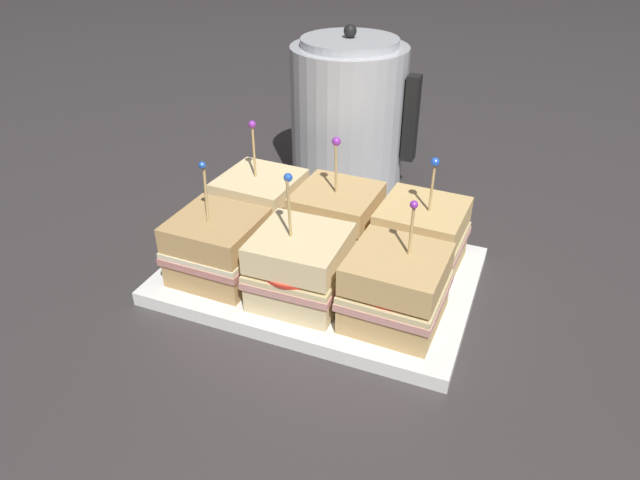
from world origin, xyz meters
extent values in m
plane|color=#383333|center=(0.00, 0.00, 0.00)|extent=(6.00, 6.00, 0.00)
cube|color=white|center=(0.00, 0.00, 0.01)|extent=(0.38, 0.26, 0.01)
cube|color=white|center=(0.00, 0.00, 0.01)|extent=(0.38, 0.26, 0.01)
cube|color=tan|center=(-0.11, -0.06, 0.03)|extent=(0.10, 0.10, 0.03)
cube|color=tan|center=(-0.11, -0.06, 0.05)|extent=(0.11, 0.11, 0.01)
cube|color=beige|center=(-0.11, -0.06, 0.06)|extent=(0.11, 0.11, 0.01)
cube|color=tan|center=(-0.11, -0.06, 0.08)|extent=(0.10, 0.10, 0.03)
cylinder|color=tan|center=(-0.11, -0.06, 0.13)|extent=(0.00, 0.01, 0.08)
sphere|color=blue|center=(-0.11, -0.06, 0.17)|extent=(0.01, 0.01, 0.01)
cube|color=beige|center=(0.00, -0.06, 0.03)|extent=(0.10, 0.10, 0.03)
cube|color=tan|center=(0.00, -0.06, 0.05)|extent=(0.11, 0.11, 0.01)
cube|color=beige|center=(0.00, -0.06, 0.06)|extent=(0.11, 0.11, 0.01)
cylinder|color=red|center=(0.00, -0.08, 0.07)|extent=(0.07, 0.07, 0.00)
cube|color=beige|center=(0.00, -0.06, 0.09)|extent=(0.10, 0.10, 0.03)
cylinder|color=tan|center=(-0.01, -0.07, 0.14)|extent=(0.00, 0.01, 0.08)
sphere|color=blue|center=(-0.01, -0.07, 0.18)|extent=(0.01, 0.01, 0.01)
cube|color=tan|center=(0.11, -0.06, 0.03)|extent=(0.10, 0.10, 0.03)
cube|color=tan|center=(0.11, -0.06, 0.05)|extent=(0.11, 0.11, 0.01)
cube|color=beige|center=(0.11, -0.06, 0.06)|extent=(0.11, 0.11, 0.01)
cylinder|color=red|center=(0.11, -0.08, 0.07)|extent=(0.06, 0.06, 0.00)
cube|color=tan|center=(0.11, -0.06, 0.09)|extent=(0.10, 0.10, 0.03)
cylinder|color=tan|center=(0.12, -0.05, 0.13)|extent=(0.00, 0.01, 0.07)
sphere|color=purple|center=(0.12, -0.05, 0.16)|extent=(0.01, 0.01, 0.01)
cube|color=beige|center=(-0.11, 0.06, 0.03)|extent=(0.11, 0.11, 0.03)
cube|color=tan|center=(-0.11, 0.06, 0.05)|extent=(0.11, 0.11, 0.01)
cube|color=beige|center=(-0.11, 0.06, 0.06)|extent=(0.11, 0.11, 0.01)
cylinder|color=red|center=(-0.11, 0.04, 0.07)|extent=(0.08, 0.08, 0.00)
cube|color=beige|center=(-0.11, 0.06, 0.09)|extent=(0.11, 0.11, 0.03)
cylinder|color=tan|center=(-0.12, 0.06, 0.14)|extent=(0.00, 0.00, 0.09)
sphere|color=purple|center=(-0.12, 0.06, 0.18)|extent=(0.01, 0.01, 0.01)
cube|color=tan|center=(0.00, 0.06, 0.03)|extent=(0.10, 0.10, 0.03)
cube|color=tan|center=(0.00, 0.06, 0.05)|extent=(0.11, 0.11, 0.01)
cube|color=beige|center=(0.00, 0.06, 0.06)|extent=(0.11, 0.11, 0.01)
cylinder|color=red|center=(0.00, 0.04, 0.07)|extent=(0.06, 0.06, 0.00)
cube|color=tan|center=(0.00, 0.06, 0.09)|extent=(0.10, 0.10, 0.03)
cylinder|color=tan|center=(0.00, 0.05, 0.13)|extent=(0.00, 0.01, 0.08)
sphere|color=purple|center=(0.00, 0.05, 0.17)|extent=(0.01, 0.01, 0.01)
cube|color=tan|center=(0.11, 0.06, 0.03)|extent=(0.11, 0.11, 0.03)
cube|color=tan|center=(0.11, 0.06, 0.05)|extent=(0.11, 0.11, 0.01)
cube|color=beige|center=(0.11, 0.06, 0.06)|extent=(0.11, 0.11, 0.01)
cylinder|color=red|center=(0.11, 0.04, 0.07)|extent=(0.06, 0.06, 0.00)
cube|color=#E0B771|center=(0.11, 0.06, 0.09)|extent=(0.11, 0.11, 0.03)
cylinder|color=tan|center=(0.12, 0.05, 0.13)|extent=(0.00, 0.01, 0.08)
sphere|color=blue|center=(0.12, 0.05, 0.17)|extent=(0.01, 0.01, 0.01)
cylinder|color=#B7BABF|center=(-0.07, 0.29, 0.11)|extent=(0.19, 0.19, 0.23)
cylinder|color=#B7BABF|center=(-0.07, 0.29, 0.23)|extent=(0.15, 0.15, 0.01)
sphere|color=black|center=(-0.07, 0.29, 0.25)|extent=(0.02, 0.02, 0.02)
cube|color=black|center=(0.03, 0.29, 0.12)|extent=(0.02, 0.02, 0.14)
camera|label=1|loc=(0.22, -0.55, 0.44)|focal=32.00mm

